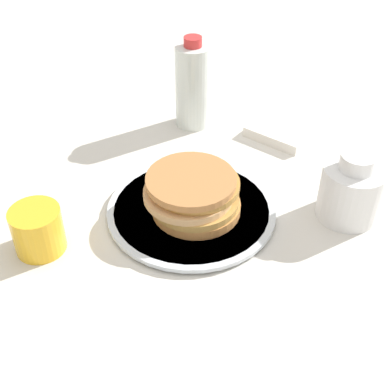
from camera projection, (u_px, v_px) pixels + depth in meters
name	position (u px, v px, depth m)	size (l,w,h in m)	color
ground_plane	(178.00, 221.00, 0.87)	(4.00, 4.00, 0.00)	silver
plate	(192.00, 211.00, 0.88)	(0.28, 0.28, 0.01)	silver
pancake_stack	(193.00, 194.00, 0.85)	(0.16, 0.16, 0.06)	#CD8645
juice_glass	(38.00, 230.00, 0.80)	(0.08, 0.08, 0.07)	yellow
cream_jug	(351.00, 190.00, 0.85)	(0.10, 0.10, 0.12)	white
water_bottle_near	(193.00, 85.00, 1.05)	(0.07, 0.07, 0.19)	silver
napkin	(287.00, 125.00, 1.08)	(0.17, 0.15, 0.02)	white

